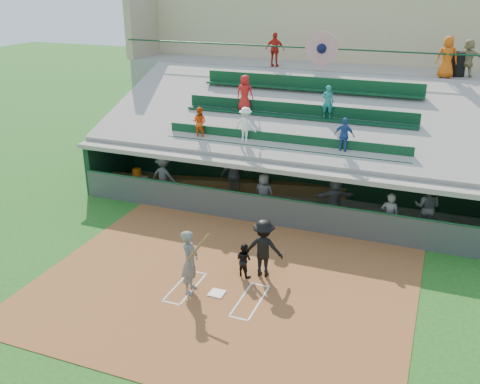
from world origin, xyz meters
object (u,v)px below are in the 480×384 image
at_px(batter_at_plate, 190,262).
at_px(white_table, 138,184).
at_px(home_plate, 217,293).
at_px(water_cooler, 137,173).
at_px(catcher, 244,260).
at_px(trash_bin, 458,64).

height_order(batter_at_plate, white_table, batter_at_plate).
height_order(home_plate, water_cooler, water_cooler).
relative_size(batter_at_plate, catcher, 1.80).
bearing_deg(white_table, water_cooler, 133.75).
relative_size(home_plate, trash_bin, 0.43).
bearing_deg(home_plate, water_cooler, 135.94).
relative_size(catcher, water_cooler, 3.01).
bearing_deg(trash_bin, home_plate, -114.09).
distance_m(home_plate, white_table, 8.75).
bearing_deg(catcher, batter_at_plate, 69.86).
bearing_deg(water_cooler, trash_bin, 28.95).
xyz_separation_m(batter_at_plate, trash_bin, (6.49, 12.95, 4.11)).
bearing_deg(catcher, trash_bin, -95.78).
height_order(home_plate, catcher, catcher).
height_order(water_cooler, trash_bin, trash_bin).
bearing_deg(home_plate, trash_bin, 65.91).
relative_size(home_plate, water_cooler, 1.19).
bearing_deg(white_table, trash_bin, 27.25).
relative_size(batter_at_plate, white_table, 2.73).
xyz_separation_m(white_table, water_cooler, (-0.06, 0.06, 0.49)).
bearing_deg(catcher, water_cooler, -16.97).
bearing_deg(home_plate, batter_at_plate, -170.33).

